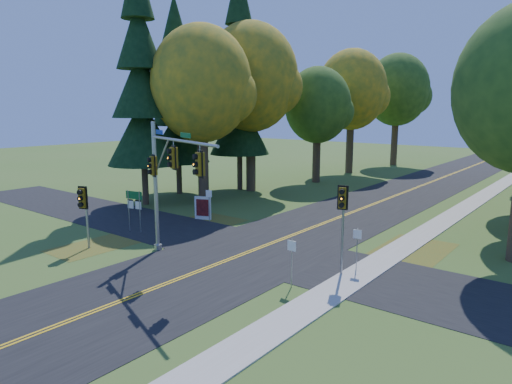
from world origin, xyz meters
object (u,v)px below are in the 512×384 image
Objects in this scene: east_signal_pole at (343,208)px; info_kiosk at (203,208)px; route_sign_cluster at (134,203)px; traffic_mast at (167,173)px.

east_signal_pole reaches higher than info_kiosk.
info_kiosk is at bearing 147.78° from east_signal_pole.
traffic_mast is at bearing -33.53° from route_sign_cluster.
east_signal_pole is (8.00, 3.30, -1.25)m from traffic_mast.
east_signal_pole is 1.61× the size of route_sign_cluster.
route_sign_cluster is at bearing 179.02° from traffic_mast.
traffic_mast is 4.46× the size of info_kiosk.
route_sign_cluster is (-13.79, -1.06, -1.36)m from east_signal_pole.
traffic_mast is 6.74m from route_sign_cluster.
route_sign_cluster is 1.63× the size of info_kiosk.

